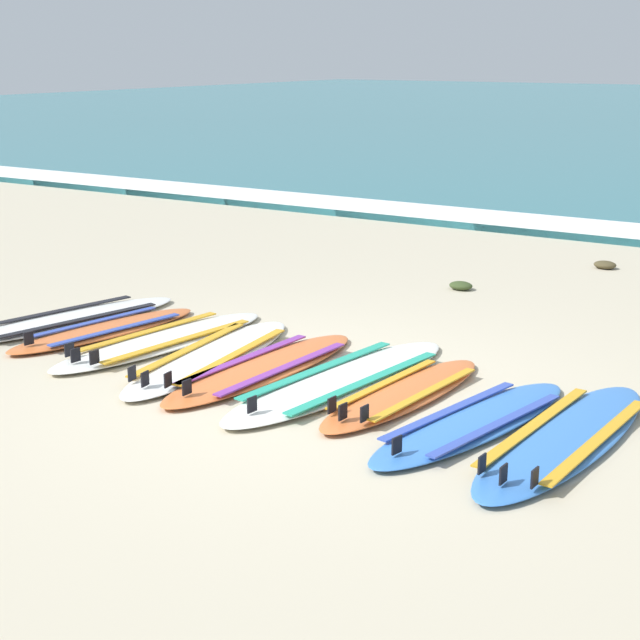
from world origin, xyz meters
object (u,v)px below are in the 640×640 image
at_px(surfboard_0, 68,320).
at_px(surfboard_2, 162,341).
at_px(surfboard_1, 105,330).
at_px(surfboard_4, 263,368).
at_px(surfboard_3, 211,357).
at_px(surfboard_7, 473,422).
at_px(surfboard_5, 342,380).
at_px(surfboard_6, 404,393).
at_px(surfboard_8, 565,438).

relative_size(surfboard_0, surfboard_2, 1.00).
bearing_deg(surfboard_1, surfboard_4, -4.04).
xyz_separation_m(surfboard_3, surfboard_7, (2.40, -0.21, -0.00)).
bearing_deg(surfboard_1, surfboard_0, 172.83).
relative_size(surfboard_5, surfboard_6, 1.31).
bearing_deg(surfboard_5, surfboard_7, -12.90).
bearing_deg(surfboard_8, surfboard_0, 176.08).
relative_size(surfboard_1, surfboard_8, 0.83).
height_order(surfboard_2, surfboard_7, same).
xyz_separation_m(surfboard_3, surfboard_5, (1.20, 0.06, -0.00)).
height_order(surfboard_1, surfboard_2, same).
xyz_separation_m(surfboard_6, surfboard_8, (1.27, -0.20, -0.00)).
xyz_separation_m(surfboard_3, surfboard_4, (0.53, -0.01, -0.00)).
height_order(surfboard_1, surfboard_7, same).
bearing_deg(surfboard_5, surfboard_8, -6.65).
bearing_deg(surfboard_5, surfboard_4, -173.64).
height_order(surfboard_5, surfboard_7, same).
bearing_deg(surfboard_8, surfboard_7, -174.07).
bearing_deg(surfboard_8, surfboard_6, 171.25).
distance_m(surfboard_1, surfboard_7, 3.71).
xyz_separation_m(surfboard_2, surfboard_7, (3.03, -0.35, -0.00)).
distance_m(surfboard_2, surfboard_3, 0.65).
bearing_deg(surfboard_3, surfboard_5, 3.05).
distance_m(surfboard_1, surfboard_6, 3.03).
relative_size(surfboard_0, surfboard_7, 1.10).
distance_m(surfboard_1, surfboard_4, 1.83).
height_order(surfboard_1, surfboard_6, same).
bearing_deg(surfboard_0, surfboard_1, -7.17).
bearing_deg(surfboard_7, surfboard_8, 5.93).
relative_size(surfboard_3, surfboard_5, 0.92).
distance_m(surfboard_2, surfboard_5, 1.84).
distance_m(surfboard_0, surfboard_5, 3.03).
relative_size(surfboard_4, surfboard_7, 1.04).
bearing_deg(surfboard_3, surfboard_1, 174.78).
xyz_separation_m(surfboard_2, surfboard_6, (2.38, -0.09, 0.00)).
bearing_deg(surfboard_2, surfboard_8, -4.43).
xyz_separation_m(surfboard_2, surfboard_3, (0.64, -0.14, -0.00)).
height_order(surfboard_0, surfboard_2, same).
xyz_separation_m(surfboard_3, surfboard_8, (3.01, -0.15, -0.00)).
relative_size(surfboard_3, surfboard_6, 1.20).
relative_size(surfboard_6, surfboard_7, 0.91).
distance_m(surfboard_3, surfboard_6, 1.74).
distance_m(surfboard_0, surfboard_4, 2.37).
xyz_separation_m(surfboard_0, surfboard_5, (3.03, -0.12, -0.00)).
xyz_separation_m(surfboard_5, surfboard_8, (1.80, -0.21, 0.00)).
height_order(surfboard_5, surfboard_6, same).
distance_m(surfboard_1, surfboard_5, 2.50).
relative_size(surfboard_1, surfboard_7, 0.93).
distance_m(surfboard_4, surfboard_8, 2.48).
xyz_separation_m(surfboard_4, surfboard_8, (2.47, -0.14, 0.00)).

